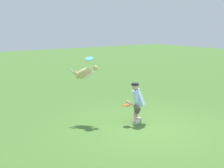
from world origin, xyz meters
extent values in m
plane|color=#40692A|center=(0.00, 0.00, 0.00)|extent=(60.00, 60.00, 0.00)
cube|color=silver|center=(-0.24, -0.89, 0.05)|extent=(0.26, 0.10, 0.10)
cylinder|color=tan|center=(-0.20, -0.92, 0.24)|extent=(0.31, 0.28, 0.37)
cylinder|color=#574845|center=(-0.23, -0.86, 0.47)|extent=(0.41, 0.37, 0.37)
cube|color=silver|center=(-0.02, -0.71, 0.05)|extent=(0.26, 0.10, 0.10)
cylinder|color=tan|center=(0.01, -0.75, 0.24)|extent=(0.31, 0.28, 0.37)
cylinder|color=#574845|center=(-0.04, -0.71, 0.47)|extent=(0.41, 0.37, 0.37)
cube|color=#A8CBF0|center=(-0.15, -0.77, 0.81)|extent=(0.52, 0.53, 0.58)
cylinder|color=#A8CBF0|center=(-0.30, -0.91, 0.87)|extent=(0.16, 0.16, 0.29)
cylinder|color=#A8CBF0|center=(0.01, -0.65, 0.87)|extent=(0.16, 0.16, 0.29)
cylinder|color=tan|center=(0.16, -0.79, 0.69)|extent=(0.24, 0.27, 0.19)
cylinder|color=tan|center=(-0.29, -0.95, 0.71)|extent=(0.16, 0.15, 0.27)
sphere|color=tan|center=(-0.09, -0.84, 1.17)|extent=(0.21, 0.21, 0.21)
cylinder|color=black|center=(-0.09, -0.84, 1.26)|extent=(0.22, 0.22, 0.07)
cylinder|color=black|center=(-0.03, -0.92, 1.23)|extent=(0.12, 0.12, 0.02)
ellipsoid|color=tan|center=(1.09, -2.02, 1.56)|extent=(0.66, 0.65, 0.53)
ellipsoid|color=beige|center=(0.98, -1.91, 1.54)|extent=(0.15, 0.20, 0.17)
sphere|color=tan|center=(0.82, -1.75, 1.74)|extent=(0.17, 0.17, 0.17)
cone|color=tan|center=(0.75, -1.69, 1.72)|extent=(0.13, 0.13, 0.09)
cone|color=tan|center=(0.87, -1.73, 1.82)|extent=(0.06, 0.06, 0.07)
cone|color=tan|center=(0.79, -1.81, 1.82)|extent=(0.06, 0.06, 0.07)
cylinder|color=beige|center=(1.03, -1.84, 1.52)|extent=(0.28, 0.27, 0.25)
cylinder|color=beige|center=(0.91, -1.97, 1.52)|extent=(0.28, 0.27, 0.25)
cylinder|color=tan|center=(1.28, -2.08, 1.52)|extent=(0.28, 0.27, 0.25)
cylinder|color=tan|center=(1.16, -2.20, 1.52)|extent=(0.28, 0.27, 0.25)
cylinder|color=beige|center=(1.36, -2.27, 1.61)|extent=(0.18, 0.17, 0.23)
cylinder|color=#3297EA|center=(0.95, -1.91, 2.04)|extent=(0.30, 0.28, 0.14)
cylinder|color=#EA4D1B|center=(0.25, -0.87, 0.61)|extent=(0.34, 0.34, 0.05)
camera|label=1|loc=(5.77, 5.87, 3.07)|focal=46.01mm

